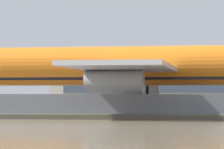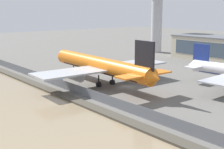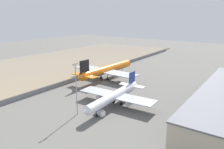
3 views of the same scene
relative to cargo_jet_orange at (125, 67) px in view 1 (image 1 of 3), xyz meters
name	(u,v)px [view 1 (image 1 of 3)]	position (x,y,z in m)	size (l,w,h in m)	color
ground_plane	(185,113)	(7.50, 3.73, -5.90)	(500.00, 500.00, 0.00)	#66635E
shoreline_seawall	(182,117)	(7.50, -16.77, -5.65)	(320.00, 3.00, 0.50)	#474238
perimeter_fence	(183,106)	(7.50, -12.27, -4.63)	(280.00, 0.10, 2.53)	slate
cargo_jet_orange	(125,67)	(0.00, 0.00, 0.00)	(53.20, 45.58, 15.46)	orange
baggage_tug	(31,109)	(-9.90, -9.25, -5.09)	(3.55, 3.10, 1.80)	#19519E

